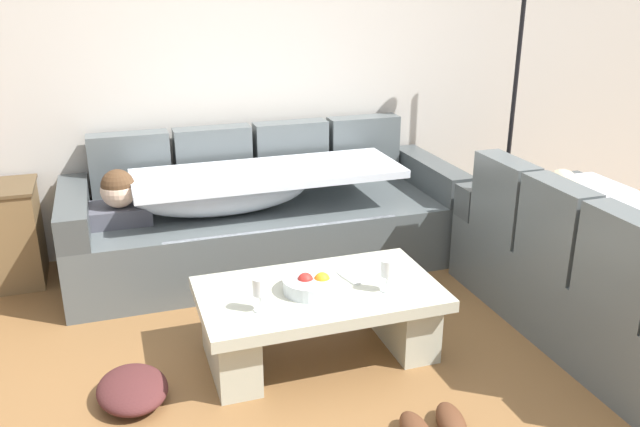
{
  "coord_description": "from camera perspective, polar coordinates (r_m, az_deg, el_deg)",
  "views": [
    {
      "loc": [
        -0.72,
        -2.37,
        1.87
      ],
      "look_at": [
        0.4,
        1.01,
        0.55
      ],
      "focal_mm": 36.86,
      "sensor_mm": 36.0,
      "label": 1
    }
  ],
  "objects": [
    {
      "name": "ground_plane",
      "position": [
        3.11,
        -1.24,
        -16.71
      ],
      "size": [
        14.0,
        14.0,
        0.0
      ],
      "primitive_type": "plane",
      "color": "brown"
    },
    {
      "name": "coffee_table",
      "position": [
        3.36,
        -0.08,
        -8.68
      ],
      "size": [
        1.2,
        0.68,
        0.38
      ],
      "color": "#B7B9A5",
      "rests_on": "ground_plane"
    },
    {
      "name": "open_magazine",
      "position": [
        3.48,
        3.94,
        -5.01
      ],
      "size": [
        0.32,
        0.27,
        0.01
      ],
      "primitive_type": "cube",
      "rotation": [
        0.0,
        0.0,
        0.23
      ],
      "color": "white",
      "rests_on": "coffee_table"
    },
    {
      "name": "crumpled_garment",
      "position": [
        3.25,
        -15.98,
        -14.45
      ],
      "size": [
        0.37,
        0.44,
        0.12
      ],
      "primitive_type": "ellipsoid",
      "rotation": [
        0.0,
        0.0,
        1.69
      ],
      "color": "#4C2323",
      "rests_on": "ground_plane"
    },
    {
      "name": "wine_glass_near_left",
      "position": [
        3.06,
        -5.26,
        -6.47
      ],
      "size": [
        0.07,
        0.07,
        0.17
      ],
      "color": "silver",
      "rests_on": "coffee_table"
    },
    {
      "name": "couch_along_wall",
      "position": [
        4.38,
        -5.26,
        -0.4
      ],
      "size": [
        2.57,
        0.92,
        0.88
      ],
      "color": "#51595A",
      "rests_on": "ground_plane"
    },
    {
      "name": "wine_glass_near_right",
      "position": [
        3.25,
        5.86,
        -4.85
      ],
      "size": [
        0.07,
        0.07,
        0.17
      ],
      "color": "silver",
      "rests_on": "coffee_table"
    },
    {
      "name": "couch_near_window",
      "position": [
        3.89,
        23.44,
        -4.74
      ],
      "size": [
        0.92,
        1.77,
        0.88
      ],
      "rotation": [
        0.0,
        0.0,
        1.57
      ],
      "color": "#51595A",
      "rests_on": "ground_plane"
    },
    {
      "name": "back_wall",
      "position": [
        4.61,
        -9.52,
        13.57
      ],
      "size": [
        9.0,
        0.1,
        2.7
      ],
      "primitive_type": "cube",
      "color": "beige",
      "rests_on": "ground_plane"
    },
    {
      "name": "fruit_bowl",
      "position": [
        3.26,
        -0.76,
        -6.12
      ],
      "size": [
        0.28,
        0.28,
        0.1
      ],
      "color": "silver",
      "rests_on": "coffee_table"
    },
    {
      "name": "floor_lamp",
      "position": [
        4.94,
        16.4,
        10.73
      ],
      "size": [
        0.33,
        0.31,
        1.95
      ],
      "color": "black",
      "rests_on": "ground_plane"
    }
  ]
}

